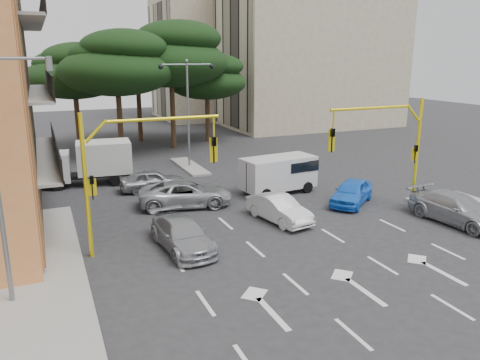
# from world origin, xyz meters

# --- Properties ---
(ground) EXTENTS (120.00, 120.00, 0.00)m
(ground) POSITION_xyz_m (0.00, 0.00, 0.00)
(ground) COLOR #28282B
(ground) RESTS_ON ground
(sidewalk_left) EXTENTS (5.00, 26.00, 0.15)m
(sidewalk_left) POSITION_xyz_m (-11.50, -4.00, 0.07)
(sidewalk_left) COLOR gray
(sidewalk_left) RESTS_ON ground
(median_strip) EXTENTS (1.40, 6.00, 0.15)m
(median_strip) POSITION_xyz_m (0.00, 16.00, 0.07)
(median_strip) COLOR gray
(median_strip) RESTS_ON ground
(apartment_beige_near) EXTENTS (20.20, 12.15, 18.70)m
(apartment_beige_near) POSITION_xyz_m (19.95, 32.00, 9.35)
(apartment_beige_near) COLOR tan
(apartment_beige_near) RESTS_ON ground
(apartment_beige_far) EXTENTS (16.20, 12.15, 16.70)m
(apartment_beige_far) POSITION_xyz_m (12.95, 44.00, 8.35)
(apartment_beige_far) COLOR tan
(apartment_beige_far) RESTS_ON ground
(pine_left_near) EXTENTS (9.15, 9.15, 10.23)m
(pine_left_near) POSITION_xyz_m (-3.94, 21.96, 7.60)
(pine_left_near) COLOR #382616
(pine_left_near) RESTS_ON ground
(pine_center) EXTENTS (9.98, 9.98, 11.16)m
(pine_center) POSITION_xyz_m (1.06, 23.96, 8.30)
(pine_center) COLOR #382616
(pine_center) RESTS_ON ground
(pine_left_far) EXTENTS (8.32, 8.32, 9.30)m
(pine_left_far) POSITION_xyz_m (-6.94, 25.96, 6.91)
(pine_left_far) COLOR #382616
(pine_left_far) RESTS_ON ground
(pine_right) EXTENTS (7.49, 7.49, 8.37)m
(pine_right) POSITION_xyz_m (5.06, 25.96, 6.22)
(pine_right) COLOR #382616
(pine_right) RESTS_ON ground
(pine_back) EXTENTS (9.15, 9.15, 10.23)m
(pine_back) POSITION_xyz_m (-0.94, 28.96, 7.60)
(pine_back) COLOR #382616
(pine_back) RESTS_ON ground
(signal_mast_right) EXTENTS (5.79, 0.37, 6.00)m
(signal_mast_right) POSITION_xyz_m (6.80, 1.99, 3.88)
(signal_mast_right) COLOR yellow
(signal_mast_right) RESTS_ON ground
(signal_mast_left) EXTENTS (5.79, 0.37, 6.00)m
(signal_mast_left) POSITION_xyz_m (-6.80, 1.99, 3.88)
(signal_mast_left) COLOR yellow
(signal_mast_left) RESTS_ON ground
(street_lamp_left) EXTENTS (2.08, 0.20, 8.00)m
(street_lamp_left) POSITION_xyz_m (-11.29, -1.00, 4.72)
(street_lamp_left) COLOR slate
(street_lamp_left) RESTS_ON sidewalk_left
(street_lamp_center) EXTENTS (4.16, 0.36, 7.77)m
(street_lamp_center) POSITION_xyz_m (0.00, 16.00, 5.43)
(street_lamp_center) COLOR slate
(street_lamp_center) RESTS_ON median_strip
(car_white_hatch) EXTENTS (2.10, 4.19, 1.32)m
(car_white_hatch) POSITION_xyz_m (0.62, 2.78, 0.66)
(car_white_hatch) COLOR silver
(car_white_hatch) RESTS_ON ground
(car_blue_compact) EXTENTS (4.20, 3.77, 1.38)m
(car_blue_compact) POSITION_xyz_m (5.78, 3.74, 0.69)
(car_blue_compact) COLOR blue
(car_blue_compact) RESTS_ON ground
(car_silver_wagon) EXTENTS (2.18, 4.64, 1.31)m
(car_silver_wagon) POSITION_xyz_m (-4.88, 1.31, 0.65)
(car_silver_wagon) COLOR #9899A0
(car_silver_wagon) RESTS_ON ground
(car_silver_cross_a) EXTENTS (5.53, 3.37, 1.43)m
(car_silver_cross_a) POSITION_xyz_m (-2.99, 7.00, 0.72)
(car_silver_cross_a) COLOR #AFB3B8
(car_silver_cross_a) RESTS_ON ground
(car_silver_cross_b) EXTENTS (4.08, 1.83, 1.36)m
(car_silver_cross_b) POSITION_xyz_m (-4.00, 10.83, 0.68)
(car_silver_cross_b) COLOR gray
(car_silver_cross_b) RESTS_ON ground
(car_silver_parked) EXTENTS (2.58, 5.27, 1.48)m
(car_silver_parked) POSITION_xyz_m (8.70, -0.95, 0.74)
(car_silver_parked) COLOR #9FA2A7
(car_silver_parked) RESTS_ON ground
(van_white) EXTENTS (4.73, 2.56, 2.26)m
(van_white) POSITION_xyz_m (3.00, 7.39, 1.13)
(van_white) COLOR silver
(van_white) RESTS_ON ground
(box_truck_a) EXTENTS (5.82, 2.84, 2.77)m
(box_truck_a) POSITION_xyz_m (-7.44, 14.00, 1.39)
(box_truck_a) COLOR silver
(box_truck_a) RESTS_ON ground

